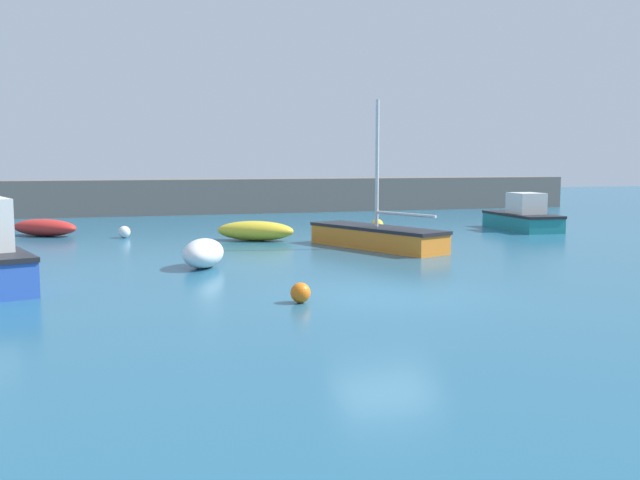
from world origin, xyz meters
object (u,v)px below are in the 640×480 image
rowboat_white_midwater (44,228)px  mooring_buoy_white (124,232)px  open_tender_yellow (255,231)px  sailboat_tall_mast (377,236)px  mooring_buoy_yellow (377,225)px  motorboat_grey_hull (523,217)px  dinghy_near_pier (203,253)px  mooring_buoy_orange (300,293)px

rowboat_white_midwater → mooring_buoy_white: 3.74m
open_tender_yellow → sailboat_tall_mast: bearing=-17.9°
sailboat_tall_mast → rowboat_white_midwater: sailboat_tall_mast is taller
mooring_buoy_yellow → open_tender_yellow: bearing=-161.3°
motorboat_grey_hull → dinghy_near_pier: bearing=118.3°
sailboat_tall_mast → rowboat_white_midwater: 14.66m
open_tender_yellow → rowboat_white_midwater: size_ratio=1.03×
motorboat_grey_hull → sailboat_tall_mast: (-9.20, -4.62, -0.16)m
motorboat_grey_hull → open_tender_yellow: (-12.95, -0.76, -0.20)m
dinghy_near_pier → mooring_buoy_yellow: 12.75m
open_tender_yellow → sailboat_tall_mast: 5.38m
open_tender_yellow → motorboat_grey_hull: bearing=31.3°
motorboat_grey_hull → mooring_buoy_yellow: size_ratio=8.11×
dinghy_near_pier → rowboat_white_midwater: bearing=-132.0°
sailboat_tall_mast → rowboat_white_midwater: (-12.07, 8.31, -0.08)m
motorboat_grey_hull → mooring_buoy_yellow: bearing=82.2°
dinghy_near_pier → mooring_buoy_orange: (1.37, -6.07, -0.21)m
dinghy_near_pier → rowboat_white_midwater: (-5.28, 11.23, -0.08)m
rowboat_white_midwater → mooring_buoy_yellow: (14.46, -2.39, -0.08)m
open_tender_yellow → dinghy_near_pier: dinghy_near_pier is taller
sailboat_tall_mast → mooring_buoy_white: size_ratio=12.24×
sailboat_tall_mast → mooring_buoy_yellow: size_ratio=10.73×
rowboat_white_midwater → mooring_buoy_orange: bearing=147.2°
sailboat_tall_mast → mooring_buoy_white: (-8.81, 6.49, -0.19)m
sailboat_tall_mast → mooring_buoy_yellow: 6.39m
open_tender_yellow → rowboat_white_midwater: open_tender_yellow is taller
dinghy_near_pier → mooring_buoy_white: size_ratio=4.66×
rowboat_white_midwater → mooring_buoy_white: rowboat_white_midwater is taller
motorboat_grey_hull → open_tender_yellow: 12.97m
rowboat_white_midwater → sailboat_tall_mast: bearing=-178.4°
motorboat_grey_hull → mooring_buoy_orange: 19.97m
open_tender_yellow → dinghy_near_pier: bearing=-86.3°
rowboat_white_midwater → open_tender_yellow: bearing=-172.0°
dinghy_near_pier → mooring_buoy_white: bearing=-145.1°
rowboat_white_midwater → mooring_buoy_white: bearing=-173.0°
open_tender_yellow → dinghy_near_pier: (-3.04, -6.77, 0.04)m
open_tender_yellow → sailboat_tall_mast: size_ratio=0.55×
motorboat_grey_hull → mooring_buoy_yellow: 6.94m
open_tender_yellow → mooring_buoy_orange: 12.95m
open_tender_yellow → rowboat_white_midwater: (-8.32, 4.46, -0.03)m
mooring_buoy_yellow → dinghy_near_pier: bearing=-136.1°
motorboat_grey_hull → dinghy_near_pier: 17.67m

